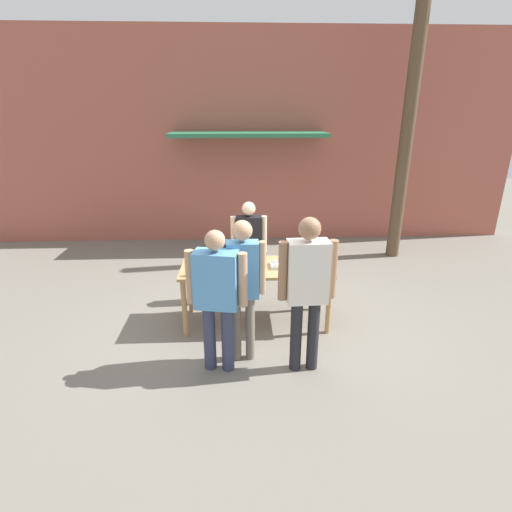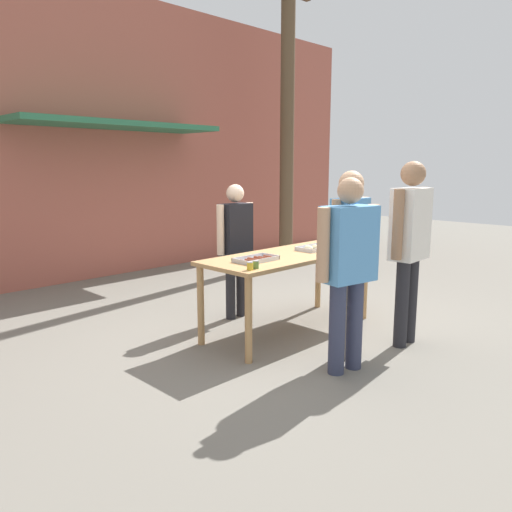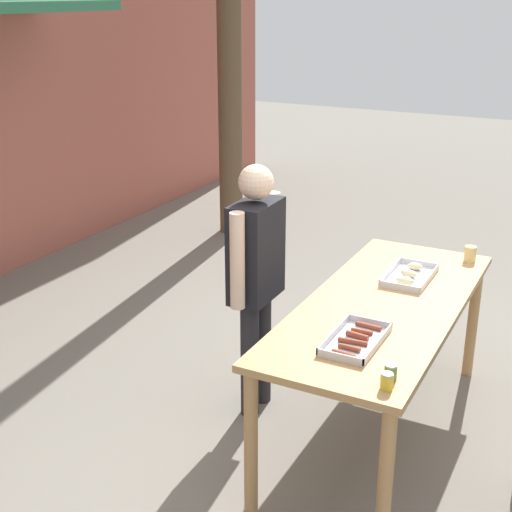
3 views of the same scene
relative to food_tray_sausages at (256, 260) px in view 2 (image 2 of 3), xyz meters
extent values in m
plane|color=slate|center=(0.54, 0.03, -0.88)|extent=(24.00, 24.00, 0.00)
cube|color=#A85647|center=(0.54, 4.03, 1.37)|extent=(12.00, 0.12, 4.50)
cube|color=#2D704C|center=(0.54, 3.48, 1.52)|extent=(3.20, 1.00, 0.08)
cube|color=tan|center=(0.54, 0.03, -0.03)|extent=(2.06, 0.82, 0.04)
cylinder|color=tan|center=(-0.42, -0.32, -0.46)|extent=(0.07, 0.07, 0.82)
cylinder|color=tan|center=(1.51, -0.32, -0.46)|extent=(0.07, 0.07, 0.82)
cylinder|color=tan|center=(-0.42, 0.37, -0.46)|extent=(0.07, 0.07, 0.82)
cylinder|color=tan|center=(1.51, 0.37, -0.46)|extent=(0.07, 0.07, 0.82)
cube|color=silver|center=(0.00, 0.00, -0.01)|extent=(0.44, 0.24, 0.01)
cube|color=silver|center=(0.00, -0.12, 0.01)|extent=(0.44, 0.01, 0.03)
cube|color=silver|center=(0.00, 0.12, 0.01)|extent=(0.44, 0.01, 0.03)
cube|color=silver|center=(-0.22, 0.00, 0.01)|extent=(0.01, 0.24, 0.03)
cube|color=silver|center=(0.22, 0.00, 0.01)|extent=(0.01, 0.24, 0.03)
cylinder|color=brown|center=(-0.17, 0.00, 0.01)|extent=(0.04, 0.12, 0.02)
cylinder|color=brown|center=(-0.10, 0.00, 0.01)|extent=(0.03, 0.11, 0.02)
cylinder|color=brown|center=(-0.03, 0.00, 0.01)|extent=(0.04, 0.15, 0.03)
cylinder|color=brown|center=(0.04, 0.00, 0.01)|extent=(0.04, 0.12, 0.03)
cylinder|color=brown|center=(0.10, 0.00, 0.01)|extent=(0.03, 0.11, 0.02)
cylinder|color=brown|center=(0.17, -0.01, 0.01)|extent=(0.03, 0.14, 0.02)
cube|color=silver|center=(0.96, 0.00, -0.01)|extent=(0.44, 0.25, 0.01)
cube|color=silver|center=(0.96, -0.12, 0.01)|extent=(0.44, 0.01, 0.03)
cube|color=silver|center=(0.96, 0.12, 0.01)|extent=(0.44, 0.01, 0.03)
cube|color=silver|center=(0.74, 0.00, 0.01)|extent=(0.01, 0.25, 0.03)
cube|color=silver|center=(1.18, 0.00, 0.01)|extent=(0.01, 0.25, 0.03)
ellipsoid|color=beige|center=(0.83, -0.01, 0.02)|extent=(0.07, 0.11, 0.05)
ellipsoid|color=beige|center=(0.96, 0.01, 0.02)|extent=(0.08, 0.12, 0.05)
ellipsoid|color=beige|center=(1.10, 0.00, 0.02)|extent=(0.07, 0.10, 0.05)
cylinder|color=gold|center=(-0.35, -0.27, 0.02)|extent=(0.06, 0.06, 0.07)
cylinder|color=#B2B2B7|center=(-0.35, -0.27, 0.06)|extent=(0.06, 0.06, 0.01)
cylinder|color=#567A38|center=(-0.27, -0.26, 0.02)|extent=(0.06, 0.06, 0.07)
cylinder|color=#B2B2B7|center=(-0.27, -0.26, 0.06)|extent=(0.06, 0.06, 0.01)
cylinder|color=#DBC67A|center=(1.43, -0.26, 0.04)|extent=(0.08, 0.08, 0.10)
cylinder|color=#232328|center=(0.38, 0.80, -0.49)|extent=(0.11, 0.11, 0.76)
cylinder|color=#232328|center=(0.56, 0.81, -0.49)|extent=(0.11, 0.11, 0.76)
cube|color=black|center=(0.47, 0.80, 0.19)|extent=(0.39, 0.22, 0.60)
sphere|color=beige|center=(0.47, 0.80, 0.61)|extent=(0.21, 0.21, 0.21)
cylinder|color=beige|center=(0.23, 0.80, 0.20)|extent=(0.09, 0.09, 0.57)
cylinder|color=beige|center=(0.70, 0.81, 0.20)|extent=(0.09, 0.09, 0.57)
cylinder|color=#333851|center=(0.17, -1.07, -0.47)|extent=(0.14, 0.14, 0.82)
cylinder|color=#333851|center=(-0.04, -1.03, -0.47)|extent=(0.14, 0.14, 0.82)
cube|color=#5193D1|center=(0.06, -1.05, 0.27)|extent=(0.52, 0.35, 0.65)
sphere|color=tan|center=(0.06, -1.05, 0.72)|extent=(0.22, 0.22, 0.22)
cylinder|color=tan|center=(0.35, -1.10, 0.28)|extent=(0.11, 0.11, 0.62)
cylinder|color=tan|center=(-0.22, -0.99, 0.28)|extent=(0.11, 0.11, 0.62)
cylinder|color=#232328|center=(1.15, -1.09, -0.43)|extent=(0.13, 0.13, 0.88)
cylinder|color=#232328|center=(0.95, -1.10, -0.43)|extent=(0.13, 0.13, 0.88)
cube|color=silver|center=(1.05, -1.09, 0.36)|extent=(0.46, 0.27, 0.70)
sphere|color=#936B4C|center=(1.05, -1.09, 0.85)|extent=(0.24, 0.24, 0.24)
cylinder|color=#936B4C|center=(1.33, -1.08, 0.38)|extent=(0.10, 0.10, 0.67)
cylinder|color=#936B4C|center=(0.78, -1.11, 0.38)|extent=(0.10, 0.10, 0.67)
cylinder|color=#756B5B|center=(0.43, -0.86, -0.45)|extent=(0.11, 0.11, 0.84)
cylinder|color=#756B5B|center=(0.27, -0.86, -0.45)|extent=(0.11, 0.11, 0.84)
cube|color=#5193D1|center=(0.35, -0.86, 0.30)|extent=(0.37, 0.20, 0.67)
sphere|color=tan|center=(0.35, -0.86, 0.77)|extent=(0.23, 0.23, 0.23)
cylinder|color=tan|center=(0.58, -0.86, 0.32)|extent=(0.08, 0.08, 0.63)
cylinder|color=tan|center=(0.13, -0.86, 0.32)|extent=(0.08, 0.08, 0.63)
cylinder|color=brown|center=(3.53, 2.70, 1.84)|extent=(0.25, 0.25, 5.42)
camera|label=1|loc=(0.31, -5.05, 2.02)|focal=28.00mm
camera|label=2|loc=(-3.48, -3.44, 0.93)|focal=35.00mm
camera|label=3|loc=(-3.06, -1.02, 1.64)|focal=50.00mm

